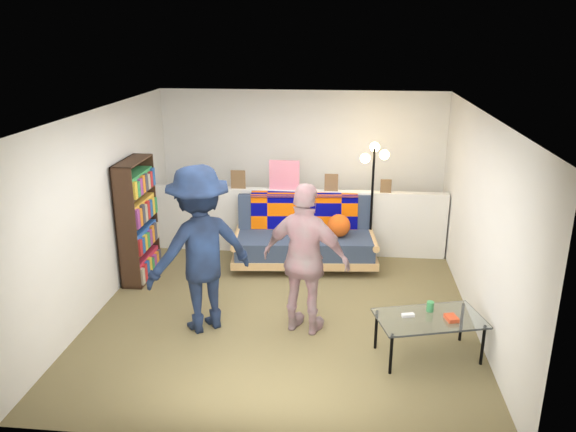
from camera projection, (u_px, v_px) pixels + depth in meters
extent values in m
plane|color=brown|center=(285.00, 305.00, 7.02)|extent=(5.00, 5.00, 0.00)
cube|color=silver|center=(302.00, 166.00, 9.00)|extent=(4.50, 0.10, 2.40)
cube|color=silver|center=(102.00, 209.00, 6.87)|extent=(0.10, 5.00, 2.40)
cube|color=silver|center=(480.00, 221.00, 6.42)|extent=(0.10, 5.00, 2.40)
cube|color=white|center=(284.00, 113.00, 6.26)|extent=(4.50, 5.00, 0.10)
cube|color=silver|center=(298.00, 221.00, 8.56)|extent=(4.45, 0.15, 1.00)
cube|color=brown|center=(199.00, 180.00, 8.50)|extent=(0.18, 0.02, 0.22)
cube|color=brown|center=(238.00, 179.00, 8.43)|extent=(0.22, 0.02, 0.28)
cube|color=silver|center=(284.00, 175.00, 8.33)|extent=(0.45, 0.02, 0.45)
cube|color=brown|center=(331.00, 183.00, 8.30)|extent=(0.20, 0.02, 0.26)
cube|color=brown|center=(386.00, 186.00, 8.23)|extent=(0.16, 0.02, 0.20)
cube|color=tan|center=(304.00, 255.00, 8.17)|extent=(2.13, 1.11, 0.11)
cube|color=#2C3A50|center=(304.00, 245.00, 8.06)|extent=(2.01, 0.93, 0.26)
cube|color=#2C3A50|center=(304.00, 214.00, 8.34)|extent=(1.96, 0.43, 0.61)
cylinder|color=tan|center=(237.00, 237.00, 8.09)|extent=(0.18, 0.93, 0.10)
cylinder|color=tan|center=(372.00, 238.00, 8.07)|extent=(0.18, 0.93, 0.10)
cube|color=#050775|center=(304.00, 216.00, 8.26)|extent=(1.57, 0.26, 0.56)
cube|color=#050775|center=(304.00, 194.00, 8.30)|extent=(1.59, 0.41, 0.03)
sphere|color=#CA4512|center=(339.00, 226.00, 7.96)|extent=(0.32, 0.32, 0.32)
cube|color=black|center=(128.00, 220.00, 7.60)|extent=(0.02, 0.83, 1.66)
cube|color=black|center=(126.00, 230.00, 7.21)|extent=(0.28, 0.02, 1.66)
cube|color=black|center=(148.00, 211.00, 7.97)|extent=(0.28, 0.02, 1.66)
cube|color=black|center=(132.00, 161.00, 7.33)|extent=(0.28, 0.83, 0.02)
cube|color=black|center=(142.00, 275.00, 7.85)|extent=(0.28, 0.83, 0.04)
cube|color=black|center=(140.00, 247.00, 7.71)|extent=(0.28, 0.79, 0.02)
cube|color=black|center=(137.00, 220.00, 7.59)|extent=(0.28, 0.79, 0.02)
cube|color=black|center=(135.00, 193.00, 7.47)|extent=(0.28, 0.79, 0.02)
cube|color=#C4273D|center=(143.00, 264.00, 7.79)|extent=(0.20, 0.78, 0.28)
cube|color=blue|center=(140.00, 237.00, 7.66)|extent=(0.20, 0.78, 0.26)
cube|color=gold|center=(138.00, 210.00, 7.54)|extent=(0.20, 0.78, 0.28)
cube|color=#36944C|center=(135.00, 182.00, 7.42)|extent=(0.20, 0.78, 0.26)
cylinder|color=black|center=(391.00, 354.00, 5.57)|extent=(0.04, 0.04, 0.43)
cylinder|color=black|center=(483.00, 346.00, 5.73)|extent=(0.04, 0.04, 0.43)
cylinder|color=black|center=(376.00, 330.00, 6.02)|extent=(0.04, 0.04, 0.43)
cylinder|color=black|center=(461.00, 323.00, 6.17)|extent=(0.04, 0.04, 0.43)
cube|color=silver|center=(430.00, 318.00, 5.80)|extent=(1.21, 0.87, 0.02)
cube|color=silver|center=(408.00, 315.00, 5.81)|extent=(0.14, 0.09, 0.03)
cube|color=#DD4B27|center=(451.00, 318.00, 5.74)|extent=(0.15, 0.18, 0.04)
cylinder|color=#429E57|center=(430.00, 306.00, 5.91)|extent=(0.09, 0.09, 0.11)
cylinder|color=black|center=(369.00, 258.00, 8.42)|extent=(0.26, 0.26, 0.03)
cylinder|color=black|center=(372.00, 206.00, 8.16)|extent=(0.04, 0.04, 1.69)
sphere|color=#FFC672|center=(365.00, 158.00, 7.99)|extent=(0.14, 0.14, 0.14)
sphere|color=#FFC672|center=(384.00, 155.00, 7.89)|extent=(0.14, 0.14, 0.14)
sphere|color=#FFC672|center=(375.00, 147.00, 8.00)|extent=(0.14, 0.14, 0.14)
imported|color=black|center=(200.00, 249.00, 6.24)|extent=(1.41, 1.32, 1.92)
imported|color=#D08691|center=(306.00, 260.00, 6.19)|extent=(1.10, 0.72, 1.74)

